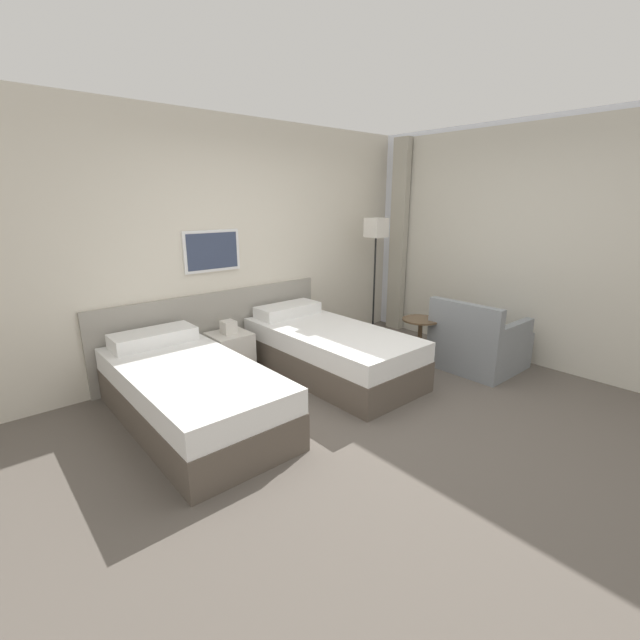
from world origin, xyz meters
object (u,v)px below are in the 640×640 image
side_table (420,333)px  armchair (478,345)px  nightstand (230,352)px  floor_lamp (376,239)px  bed_near_door (190,393)px  bed_near_window (329,350)px

side_table → armchair: 0.65m
armchair → nightstand: bearing=52.5°
nightstand → floor_lamp: floor_lamp is taller
nightstand → side_table: nightstand is taller
bed_near_door → side_table: (2.59, -0.45, 0.11)m
bed_near_door → floor_lamp: floor_lamp is taller
floor_lamp → nightstand: bearing=174.7°
bed_near_door → floor_lamp: 3.13m
bed_near_window → armchair: (1.39, -0.96, -0.00)m
bed_near_window → nightstand: size_ratio=3.35×
bed_near_door → nightstand: 1.08m
bed_near_door → nightstand: (0.80, 0.73, -0.03)m
floor_lamp → side_table: bearing=-106.8°
bed_near_door → floor_lamp: (2.89, 0.54, 1.08)m
bed_near_door → armchair: (2.98, -0.96, -0.00)m
floor_lamp → armchair: floor_lamp is taller
bed_near_door → nightstand: bearing=42.6°
bed_near_window → armchair: size_ratio=2.36×
nightstand → armchair: (2.19, -1.69, 0.03)m
nightstand → floor_lamp: (2.09, -0.19, 1.11)m
nightstand → side_table: (1.79, -1.18, 0.14)m
bed_near_window → nightstand: 1.08m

